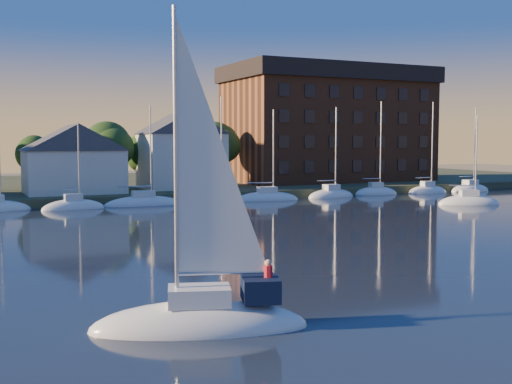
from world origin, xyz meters
TOP-DOWN VIEW (x-y plane):
  - ground at (0.00, 0.00)m, footprint 260.00×260.00m
  - shoreline_land at (0.00, 75.00)m, footprint 160.00×50.00m
  - wooden_dock at (0.00, 52.00)m, footprint 120.00×3.00m
  - clubhouse_centre at (-6.00, 57.00)m, footprint 11.55×8.40m
  - clubhouse_east at (8.00, 59.00)m, footprint 10.50×8.40m
  - condo_block at (34.00, 64.95)m, footprint 31.00×17.00m
  - tree_line at (2.00, 63.00)m, footprint 93.40×5.40m
  - moored_fleet at (4.00, 49.00)m, footprint 95.50×2.40m
  - hero_sailboat at (-10.56, 2.15)m, footprint 8.77×5.19m
  - drifting_sailboat_right at (33.46, 34.16)m, footprint 7.26×5.11m

SIDE VIEW (x-z plane):
  - ground at x=0.00m, z-range 0.00..0.00m
  - shoreline_land at x=0.00m, z-range -1.00..1.00m
  - wooden_dock at x=0.00m, z-range -0.50..0.50m
  - drifting_sailboat_right at x=33.46m, z-range -5.46..5.65m
  - moored_fleet at x=4.00m, z-range -5.93..6.12m
  - hero_sailboat at x=-10.56m, z-range -6.03..7.15m
  - clubhouse_centre at x=-6.00m, z-range 1.09..9.17m
  - clubhouse_east at x=8.00m, z-range 1.10..10.90m
  - tree_line at x=2.00m, z-range 2.73..11.63m
  - condo_block at x=34.00m, z-range 1.09..18.49m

